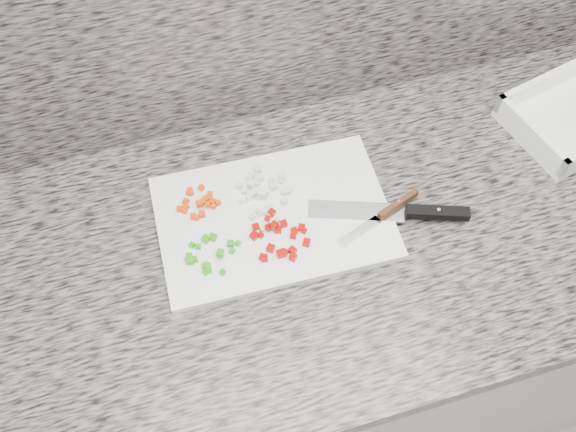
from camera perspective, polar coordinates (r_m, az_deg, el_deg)
The scene contains 10 objects.
cabinet at distance 1.53m, azimuth 3.37°, elevation -10.33°, with size 3.92×0.62×0.86m, color silver.
countertop at distance 1.12m, azimuth 4.51°, elevation -1.79°, with size 3.96×0.64×0.04m, color #656159.
cutting_board at distance 1.11m, azimuth -1.29°, elevation -0.14°, with size 0.40×0.26×0.01m, color white.
carrot_pile at distance 1.12m, azimuth -7.93°, elevation 1.17°, with size 0.08×0.07×0.02m.
onion_pile at distance 1.13m, azimuth -2.15°, elevation 2.39°, with size 0.09×0.10×0.02m.
green_pepper_pile at distance 1.07m, azimuth -7.14°, elevation -3.36°, with size 0.10×0.08×0.02m.
red_pepper_pile at distance 1.07m, azimuth -0.77°, elevation -2.01°, with size 0.10×0.11×0.02m.
garlic_pile at distance 1.09m, azimuth -2.24°, elevation -0.44°, with size 0.05×0.05×0.01m.
chef_knife at distance 1.12m, azimuth 10.76°, elevation 0.35°, with size 0.27×0.12×0.02m.
paring_knife at distance 1.11m, azimuth 8.92°, elevation 0.44°, with size 0.17×0.07×0.02m.
Camera 1 is at (-0.25, 0.92, 1.85)m, focal length 40.00 mm.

